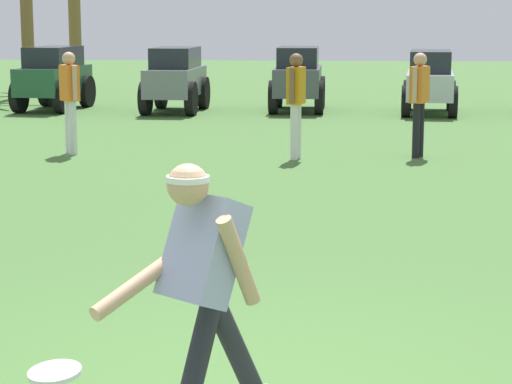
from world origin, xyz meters
TOP-DOWN VIEW (x-y plane):
  - frisbee_thrower at (-0.13, -0.30)m, footprint 0.89×0.80m
  - frisbee_in_flight at (-0.77, -0.79)m, footprint 0.35×0.35m
  - teammate_near_sideline at (-3.48, 9.78)m, footprint 0.36×0.44m
  - teammate_midfield at (-0.03, 9.51)m, footprint 0.28×0.49m
  - teammate_deep at (1.79, 9.85)m, footprint 0.32×0.48m
  - parked_car_slot_a at (-5.69, 16.68)m, footprint 1.39×2.44m
  - parked_car_slot_b at (-2.91, 16.43)m, footprint 1.26×2.39m
  - parked_car_slot_c at (-0.26, 16.90)m, footprint 1.18×2.36m
  - parked_car_slot_d at (2.58, 16.55)m, footprint 1.34×2.48m

SIDE VIEW (x-z plane):
  - frisbee_in_flight at x=-0.77m, z-range 0.46..0.51m
  - parked_car_slot_d at x=2.58m, z-range 0.05..1.39m
  - parked_car_slot_a at x=-5.69m, z-range 0.04..1.44m
  - parked_car_slot_b at x=-2.91m, z-range 0.04..1.44m
  - parked_car_slot_c at x=-0.26m, z-range 0.04..1.44m
  - frisbee_thrower at x=-0.13m, z-range 0.09..1.51m
  - teammate_near_sideline at x=-3.48m, z-range 0.16..1.72m
  - teammate_midfield at x=-0.03m, z-range 0.16..1.72m
  - teammate_deep at x=1.79m, z-range 0.16..1.72m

